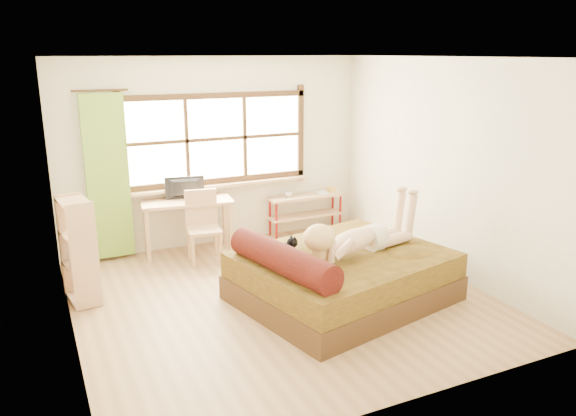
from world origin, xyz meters
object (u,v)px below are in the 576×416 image
chair (203,222)px  woman (359,225)px  desk (187,207)px  pipe_shelf (306,205)px  bed (340,275)px  bookshelf (79,250)px  kitten (282,249)px

chair → woman: bearing=-49.7°
desk → pipe_shelf: desk is taller
bed → chair: (-1.02, 1.92, 0.24)m
bed → woman: woman is taller
woman → pipe_shelf: bearing=63.6°
woman → bookshelf: size_ratio=1.29×
woman → desk: 2.69m
bed → woman: bearing=-23.3°
bookshelf → chair: bearing=13.8°
bed → bookshelf: bookshelf is taller
desk → chair: bearing=-64.5°
woman → chair: (-1.22, 1.96, -0.35)m
pipe_shelf → bookshelf: bearing=-161.5°
desk → bed: bearing=-55.3°
kitten → desk: bearing=89.4°
kitten → desk: size_ratio=0.26×
bed → kitten: size_ratio=7.68×
woman → kitten: 0.91m
bed → pipe_shelf: bed is taller
chair → bookshelf: bearing=-148.8°
kitten → desk: (-0.47, 2.17, -0.02)m
bed → pipe_shelf: bearing=58.9°
bed → desk: size_ratio=1.97×
desk → woman: bearing=-51.8°
bed → woman: (0.20, -0.04, 0.59)m
desk → chair: 0.40m
kitten → chair: (-0.35, 1.81, -0.15)m
kitten → desk: 2.22m
bed → woman: size_ratio=1.65×
chair → bookshelf: (-1.64, -0.70, 0.08)m
desk → pipe_shelf: size_ratio=1.07×
desk → chair: (0.11, -0.36, -0.13)m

